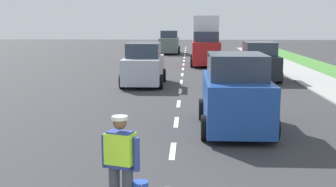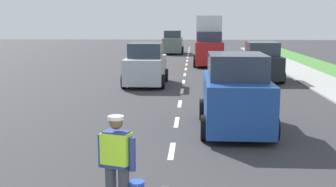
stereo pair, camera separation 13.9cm
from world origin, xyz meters
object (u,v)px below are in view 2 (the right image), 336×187
delivery_truck (208,43)px  car_oncoming_second (146,65)px  car_parked_far (261,62)px  car_oncoming_third (173,43)px  car_outgoing_ahead (236,95)px  road_worker (118,161)px

delivery_truck → car_oncoming_second: delivery_truck is taller
car_oncoming_second → car_parked_far: 6.42m
car_oncoming_third → delivery_truck: bearing=-73.9°
car_outgoing_ahead → car_parked_far: bearing=77.4°
road_worker → delivery_truck: 24.31m
car_oncoming_second → car_outgoing_ahead: (3.60, -8.70, 0.07)m
car_outgoing_ahead → car_parked_far: (2.44, 10.86, -0.09)m
delivery_truck → car_outgoing_ahead: (0.16, -18.49, -0.57)m
delivery_truck → car_oncoming_third: 11.25m
road_worker → car_parked_far: 17.26m
car_parked_far → delivery_truck: bearing=108.8°
car_outgoing_ahead → delivery_truck: bearing=90.5°
delivery_truck → car_oncoming_third: bearing=106.1°
road_worker → delivery_truck: bearing=84.6°
car_oncoming_second → car_oncoming_third: car_oncoming_third is taller
car_oncoming_second → car_outgoing_ahead: bearing=-67.5°
delivery_truck → car_outgoing_ahead: size_ratio=1.20×
road_worker → car_oncoming_second: size_ratio=0.43×
car_outgoing_ahead → road_worker: bearing=-113.1°
road_worker → car_outgoing_ahead: 6.20m
road_worker → delivery_truck: size_ratio=0.36×
delivery_truck → car_oncoming_second: 10.40m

